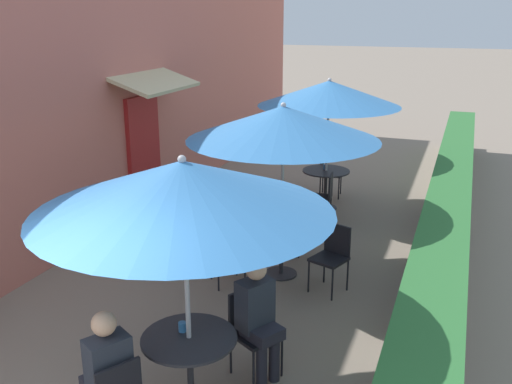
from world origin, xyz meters
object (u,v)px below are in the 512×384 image
patio_umbrella_near (183,187)px  coffee_cup_near (182,327)px  patio_table_mid (281,237)px  patio_umbrella_far (329,93)px  patio_umbrella_mid (283,123)px  patio_table_near (190,354)px  seated_patron_near_left (107,372)px  cafe_chair_mid_left (229,249)px  coffee_cup_far (325,167)px  cafe_chair_far_left (327,170)px  coffee_cup_mid (287,223)px  seated_patron_near_right (259,315)px  cafe_chair_mid_back (283,220)px  patio_table_far (326,180)px  cafe_chair_mid_right (332,253)px  cafe_chair_far_right (324,194)px  cafe_chair_near_right (251,326)px

patio_umbrella_near → coffee_cup_near: bearing=146.2°
patio_table_mid → patio_umbrella_far: size_ratio=0.34×
patio_table_mid → patio_umbrella_mid: bearing=-104.0°
patio_table_near → coffee_cup_near: size_ratio=9.49×
patio_table_near → patio_umbrella_far: patio_umbrella_far is taller
seated_patron_near_left → cafe_chair_mid_left: (-0.21, 3.01, -0.17)m
patio_umbrella_near → coffee_cup_far: 6.06m
coffee_cup_near → cafe_chair_far_left: bearing=92.2°
patio_umbrella_near → coffee_cup_mid: 3.20m
cafe_chair_mid_left → coffee_cup_near: bearing=-117.2°
seated_patron_near_right → cafe_chair_mid_back: size_ratio=1.44×
coffee_cup_far → patio_umbrella_near: bearing=-87.7°
patio_table_far → coffee_cup_mid: bearing=-86.5°
patio_umbrella_mid → coffee_cup_mid: size_ratio=27.75×
cafe_chair_mid_right → cafe_chair_far_right: size_ratio=1.00×
coffee_cup_mid → cafe_chair_far_left: 3.72m
patio_table_near → seated_patron_near_left: (-0.42, -0.65, 0.14)m
cafe_chair_far_left → cafe_chair_mid_right: bearing=8.7°
patio_umbrella_mid → coffee_cup_far: 3.27m
cafe_chair_near_right → patio_table_far: size_ratio=1.02×
patio_umbrella_near → patio_table_far: bearing=92.0°
cafe_chair_mid_back → cafe_chair_far_right: same height
coffee_cup_mid → patio_umbrella_mid: bearing=169.9°
cafe_chair_mid_left → patio_umbrella_far: 3.85m
patio_umbrella_near → cafe_chair_near_right: size_ratio=2.87×
patio_table_near → cafe_chair_far_right: size_ratio=0.98×
seated_patron_near_left → cafe_chair_mid_right: 3.55m
patio_umbrella_mid → patio_umbrella_far: 2.93m
patio_table_mid → coffee_cup_mid: 0.23m
patio_umbrella_far → cafe_chair_far_right: size_ratio=2.87×
seated_patron_near_left → cafe_chair_mid_back: size_ratio=1.44×
patio_table_mid → cafe_chair_mid_back: 0.77m
cafe_chair_mid_left → cafe_chair_far_left: 4.24m
patio_umbrella_mid → cafe_chair_far_right: bearing=88.7°
cafe_chair_near_right → patio_umbrella_mid: bearing=-139.4°
cafe_chair_near_right → coffee_cup_far: bearing=-143.8°
patio_table_mid → patio_umbrella_mid: size_ratio=0.34×
patio_umbrella_mid → cafe_chair_mid_back: size_ratio=2.87×
seated_patron_near_left → patio_umbrella_mid: size_ratio=0.50×
cafe_chair_far_left → coffee_cup_mid: bearing=-0.7°
coffee_cup_near → cafe_chair_far_left: cafe_chair_far_left is taller
patio_table_near → coffee_cup_mid: 2.92m
seated_patron_near_right → patio_table_far: 5.24m
seated_patron_near_left → patio_umbrella_far: 6.65m
patio_umbrella_near → cafe_chair_far_right: size_ratio=2.87×
coffee_cup_near → cafe_chair_far_left: (-0.26, 6.53, -0.26)m
patio_umbrella_near → seated_patron_near_left: patio_umbrella_near is taller
coffee_cup_near → coffee_cup_mid: same height
patio_umbrella_mid → cafe_chair_mid_right: (0.75, -0.19, -1.60)m
patio_umbrella_mid → coffee_cup_far: (-0.14, 2.98, -1.34)m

